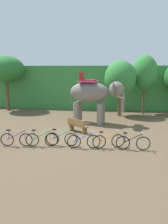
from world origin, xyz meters
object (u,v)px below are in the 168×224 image
(tree_far_right, at_px, (120,79))
(bike_green, at_px, (42,139))
(elephant, at_px, (94,94))
(bike_teal, at_px, (62,139))
(wooden_bench, at_px, (77,125))
(bike_black, at_px, (133,143))
(bike_orange, at_px, (109,141))
(tree_center, at_px, (145,73))
(bike_purple, at_px, (16,139))
(bike_blue, at_px, (84,141))
(tree_right, at_px, (6,69))

(tree_far_right, distance_m, bike_green, 9.99)
(elephant, height_order, bike_teal, elephant)
(bike_green, height_order, wooden_bench, bike_green)
(bike_black, bearing_deg, tree_far_right, 93.50)
(elephant, bearing_deg, bike_orange, -76.31)
(tree_center, height_order, wooden_bench, tree_center)
(tree_far_right, distance_m, wooden_bench, 6.94)
(tree_far_right, relative_size, bike_purple, 2.79)
(bike_black, bearing_deg, tree_center, 80.48)
(elephant, distance_m, bike_blue, 5.72)
(elephant, bearing_deg, bike_purple, -122.26)
(elephant, xyz_separation_m, bike_black, (2.48, -5.33, -1.82))
(bike_orange, bearing_deg, tree_center, 73.46)
(bike_orange, bearing_deg, tree_right, 136.67)
(tree_right, distance_m, wooden_bench, 11.21)
(tree_far_right, relative_size, bike_black, 2.78)
(wooden_bench, bearing_deg, bike_black, -40.24)
(bike_teal, bearing_deg, tree_right, 128.79)
(tree_center, distance_m, bike_green, 12.10)
(tree_center, bearing_deg, bike_purple, -127.52)
(tree_far_right, bearing_deg, bike_black, -86.50)
(wooden_bench, bearing_deg, elephant, 72.27)
(bike_green, height_order, bike_blue, same)
(tree_center, distance_m, bike_blue, 11.11)
(tree_center, distance_m, wooden_bench, 9.06)
(bike_green, height_order, bike_black, same)
(bike_green, relative_size, bike_black, 0.99)
(bike_black, bearing_deg, elephant, 115.00)
(tree_right, relative_size, bike_black, 3.08)
(bike_purple, bearing_deg, bike_orange, 4.69)
(tree_far_right, xyz_separation_m, bike_black, (0.52, -8.53, -2.84))
(bike_orange, bearing_deg, bike_blue, -170.11)
(bike_black, height_order, wooden_bench, bike_black)
(wooden_bench, bearing_deg, bike_orange, -52.06)
(bike_blue, height_order, wooden_bench, bike_blue)
(tree_right, height_order, tree_far_right, tree_right)
(tree_center, relative_size, bike_teal, 3.06)
(tree_right, bearing_deg, tree_center, -0.14)
(tree_right, bearing_deg, bike_teal, -51.21)
(elephant, distance_m, wooden_bench, 3.17)
(tree_center, height_order, elephant, tree_center)
(tree_far_right, height_order, tree_center, tree_center)
(bike_blue, bearing_deg, bike_green, 179.87)
(bike_green, relative_size, bike_orange, 1.03)
(bike_green, xyz_separation_m, bike_teal, (1.01, 0.24, 0.00))
(tree_center, bearing_deg, tree_right, 179.86)
(tree_right, relative_size, elephant, 1.25)
(wooden_bench, bearing_deg, bike_green, -116.01)
(wooden_bench, bearing_deg, tree_center, 54.48)
(bike_orange, xyz_separation_m, wooden_bench, (-2.08, 2.67, 0.09))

